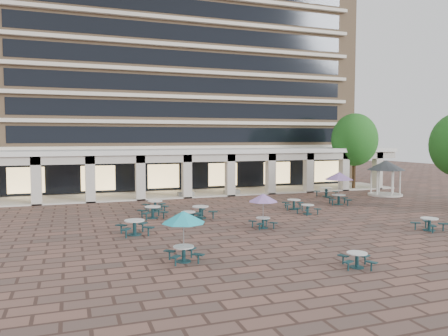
{
  "coord_description": "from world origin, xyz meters",
  "views": [
    {
      "loc": [
        -12.12,
        -26.14,
        5.52
      ],
      "look_at": [
        -1.82,
        3.0,
        3.36
      ],
      "focal_mm": 35.0,
      "sensor_mm": 36.0,
      "label": 1
    }
  ],
  "objects_px": {
    "gazebo": "(386,169)",
    "planter_right": "(232,190)",
    "picnic_table_0": "(135,226)",
    "planter_left": "(186,193)",
    "picnic_table_1": "(357,259)"
  },
  "relations": [
    {
      "from": "gazebo",
      "to": "planter_right",
      "type": "distance_m",
      "value": 14.81
    },
    {
      "from": "picnic_table_0",
      "to": "planter_left",
      "type": "height_order",
      "value": "planter_left"
    },
    {
      "from": "picnic_table_0",
      "to": "gazebo",
      "type": "relative_size",
      "value": 0.57
    },
    {
      "from": "picnic_table_1",
      "to": "planter_left",
      "type": "distance_m",
      "value": 23.8
    },
    {
      "from": "picnic_table_0",
      "to": "picnic_table_1",
      "type": "bearing_deg",
      "value": -55.05
    },
    {
      "from": "planter_left",
      "to": "gazebo",
      "type": "bearing_deg",
      "value": -15.66
    },
    {
      "from": "picnic_table_0",
      "to": "planter_left",
      "type": "xyz_separation_m",
      "value": [
        6.69,
        14.3,
        -0.08
      ]
    },
    {
      "from": "picnic_table_1",
      "to": "planter_right",
      "type": "bearing_deg",
      "value": 104.57
    },
    {
      "from": "gazebo",
      "to": "planter_left",
      "type": "distance_m",
      "value": 19.11
    },
    {
      "from": "picnic_table_1",
      "to": "planter_left",
      "type": "bearing_deg",
      "value": 115.5
    },
    {
      "from": "picnic_table_1",
      "to": "planter_right",
      "type": "relative_size",
      "value": 1.18
    },
    {
      "from": "picnic_table_1",
      "to": "planter_left",
      "type": "relative_size",
      "value": 1.18
    },
    {
      "from": "picnic_table_0",
      "to": "gazebo",
      "type": "xyz_separation_m",
      "value": [
        24.98,
        9.17,
        2.0
      ]
    },
    {
      "from": "picnic_table_0",
      "to": "planter_right",
      "type": "distance_m",
      "value": 18.19
    },
    {
      "from": "picnic_table_1",
      "to": "planter_left",
      "type": "xyz_separation_m",
      "value": [
        -1.35,
        23.76,
        0.04
      ]
    }
  ]
}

